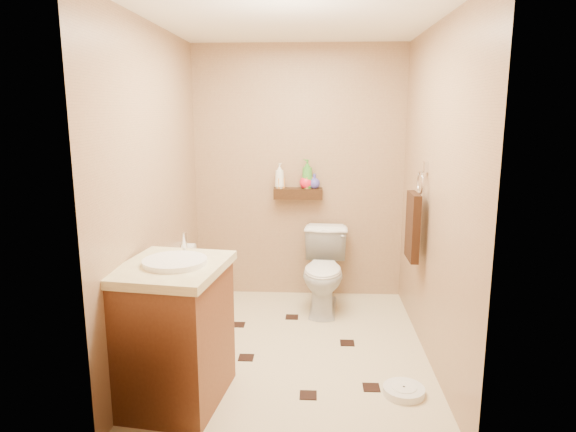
{
  "coord_description": "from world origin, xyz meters",
  "views": [
    {
      "loc": [
        0.15,
        -3.63,
        1.8
      ],
      "look_at": [
        -0.05,
        0.25,
        0.99
      ],
      "focal_mm": 32.0,
      "sensor_mm": 36.0,
      "label": 1
    }
  ],
  "objects": [
    {
      "name": "ground",
      "position": [
        0.0,
        0.0,
        0.0
      ],
      "size": [
        2.5,
        2.5,
        0.0
      ],
      "primitive_type": "plane",
      "color": "beige",
      "rests_on": "ground"
    },
    {
      "name": "wall_back",
      "position": [
        0.0,
        1.25,
        1.2
      ],
      "size": [
        2.0,
        0.04,
        2.4
      ],
      "primitive_type": "cube",
      "color": "#A5815E",
      "rests_on": "ground"
    },
    {
      "name": "wall_front",
      "position": [
        0.0,
        -1.25,
        1.2
      ],
      "size": [
        2.0,
        0.04,
        2.4
      ],
      "primitive_type": "cube",
      "color": "#A5815E",
      "rests_on": "ground"
    },
    {
      "name": "wall_left",
      "position": [
        -1.0,
        0.0,
        1.2
      ],
      "size": [
        0.04,
        2.5,
        2.4
      ],
      "primitive_type": "cube",
      "color": "#A5815E",
      "rests_on": "ground"
    },
    {
      "name": "wall_right",
      "position": [
        1.0,
        0.0,
        1.2
      ],
      "size": [
        0.04,
        2.5,
        2.4
      ],
      "primitive_type": "cube",
      "color": "#A5815E",
      "rests_on": "ground"
    },
    {
      "name": "ceiling",
      "position": [
        0.0,
        0.0,
        2.4
      ],
      "size": [
        2.0,
        2.5,
        0.02
      ],
      "primitive_type": "cube",
      "color": "white",
      "rests_on": "wall_back"
    },
    {
      "name": "wall_shelf",
      "position": [
        0.0,
        1.17,
        1.02
      ],
      "size": [
        0.46,
        0.14,
        0.1
      ],
      "primitive_type": "cube",
      "color": "#3B2310",
      "rests_on": "wall_back"
    },
    {
      "name": "floor_accents",
      "position": [
        0.04,
        -0.02,
        0.0
      ],
      "size": [
        1.14,
        1.37,
        0.01
      ],
      "color": "black",
      "rests_on": "ground"
    },
    {
      "name": "toilet",
      "position": [
        0.25,
        0.83,
        0.36
      ],
      "size": [
        0.45,
        0.74,
        0.73
      ],
      "primitive_type": "imported",
      "rotation": [
        0.0,
        0.0,
        -0.06
      ],
      "color": "white",
      "rests_on": "ground"
    },
    {
      "name": "vanity",
      "position": [
        -0.7,
        -0.71,
        0.46
      ],
      "size": [
        0.69,
        0.8,
        1.03
      ],
      "rotation": [
        0.0,
        0.0,
        -0.14
      ],
      "color": "brown",
      "rests_on": "ground"
    },
    {
      "name": "bathroom_scale",
      "position": [
        0.74,
        -0.59,
        0.03
      ],
      "size": [
        0.28,
        0.28,
        0.05
      ],
      "rotation": [
        0.0,
        0.0,
        0.07
      ],
      "color": "white",
      "rests_on": "ground"
    },
    {
      "name": "toilet_brush",
      "position": [
        -0.77,
        1.07,
        0.15
      ],
      "size": [
        0.1,
        0.1,
        0.44
      ],
      "color": "#175E54",
      "rests_on": "ground"
    },
    {
      "name": "towel_ring",
      "position": [
        0.91,
        0.25,
        0.95
      ],
      "size": [
        0.12,
        0.3,
        0.76
      ],
      "color": "silver",
      "rests_on": "wall_right"
    },
    {
      "name": "toilet_paper",
      "position": [
        -0.94,
        0.65,
        0.6
      ],
      "size": [
        0.12,
        0.11,
        0.12
      ],
      "color": "white",
      "rests_on": "wall_left"
    },
    {
      "name": "bottle_a",
      "position": [
        -0.18,
        1.17,
        1.19
      ],
      "size": [
        0.12,
        0.12,
        0.24
      ],
      "primitive_type": "imported",
      "rotation": [
        0.0,
        0.0,
        2.75
      ],
      "color": "white",
      "rests_on": "wall_shelf"
    },
    {
      "name": "bottle_b",
      "position": [
        -0.17,
        1.17,
        1.14
      ],
      "size": [
        0.09,
        0.09,
        0.15
      ],
      "primitive_type": "imported",
      "rotation": [
        0.0,
        0.0,
        5.29
      ],
      "color": "#FC9835",
      "rests_on": "wall_shelf"
    },
    {
      "name": "bottle_c",
      "position": [
        0.08,
        1.17,
        1.15
      ],
      "size": [
        0.18,
        0.18,
        0.16
      ],
      "primitive_type": "imported",
      "rotation": [
        0.0,
        0.0,
        5.5
      ],
      "color": "red",
      "rests_on": "wall_shelf"
    },
    {
      "name": "bottle_d",
      "position": [
        0.08,
        1.17,
        1.21
      ],
      "size": [
        0.15,
        0.15,
        0.27
      ],
      "primitive_type": "imported",
      "rotation": [
        0.0,
        0.0,
        3.95
      ],
      "color": "#3F9331",
      "rests_on": "wall_shelf"
    },
    {
      "name": "bottle_e",
      "position": [
        0.09,
        1.17,
        1.15
      ],
      "size": [
        0.11,
        0.11,
        0.17
      ],
      "primitive_type": "imported",
      "rotation": [
        0.0,
        0.0,
        2.19
      ],
      "color": "#D18045",
      "rests_on": "wall_shelf"
    },
    {
      "name": "bottle_f",
      "position": [
        0.15,
        1.17,
        1.14
      ],
      "size": [
        0.15,
        0.15,
        0.14
      ],
      "primitive_type": "imported",
      "rotation": [
        0.0,
        0.0,
        1.02
      ],
      "color": "#4742A7",
      "rests_on": "wall_shelf"
    }
  ]
}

